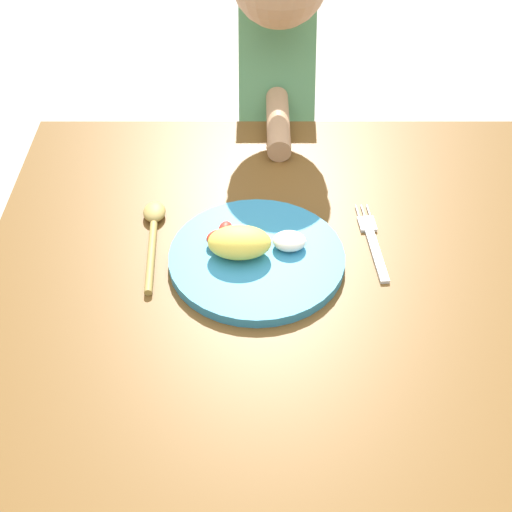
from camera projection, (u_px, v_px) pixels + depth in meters
ground_plane at (287, 485)px, 1.59m from camera, size 8.00×8.00×0.00m
dining_table at (298, 304)px, 1.18m from camera, size 1.02×0.84×0.69m
plate at (253, 254)px, 1.11m from camera, size 0.28×0.28×0.06m
fork at (372, 242)px, 1.15m from camera, size 0.03×0.19×0.01m
spoon at (152, 229)px, 1.17m from camera, size 0.04×0.21×0.02m
person at (275, 114)px, 1.57m from camera, size 0.18×0.41×1.05m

